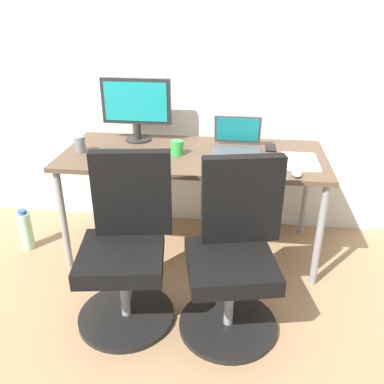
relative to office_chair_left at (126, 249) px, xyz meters
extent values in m
plane|color=#9E7A56|center=(0.28, 0.69, -0.42)|extent=(5.28, 5.28, 0.00)
cube|color=silver|center=(0.28, 1.14, 0.88)|extent=(4.40, 0.04, 2.60)
cube|color=brown|center=(0.28, 0.69, 0.29)|extent=(1.71, 0.72, 0.03)
cylinder|color=gray|center=(-0.53, 0.38, -0.07)|extent=(0.04, 0.04, 0.70)
cylinder|color=gray|center=(1.08, 0.38, -0.07)|extent=(0.04, 0.04, 0.70)
cylinder|color=gray|center=(-0.53, 1.01, -0.07)|extent=(0.04, 0.04, 0.70)
cylinder|color=gray|center=(1.08, 1.01, -0.07)|extent=(0.04, 0.04, 0.70)
cylinder|color=black|center=(-0.01, -0.06, -0.41)|extent=(0.54, 0.54, 0.03)
cylinder|color=gray|center=(-0.01, -0.06, -0.22)|extent=(0.05, 0.05, 0.34)
cube|color=black|center=(-0.01, -0.06, -0.01)|extent=(0.50, 0.50, 0.09)
cube|color=black|center=(0.02, 0.12, 0.28)|extent=(0.43, 0.13, 0.48)
cylinder|color=black|center=(0.56, -0.06, -0.41)|extent=(0.54, 0.54, 0.03)
cylinder|color=gray|center=(0.56, -0.06, -0.22)|extent=(0.05, 0.05, 0.34)
cube|color=black|center=(0.56, -0.06, -0.01)|extent=(0.52, 0.52, 0.09)
cube|color=black|center=(0.60, 0.12, 0.28)|extent=(0.43, 0.16, 0.48)
cylinder|color=#A5D8B2|center=(-0.90, 0.55, -0.28)|extent=(0.09, 0.09, 0.28)
cylinder|color=#2D59B2|center=(-0.90, 0.55, -0.13)|extent=(0.06, 0.06, 0.03)
cylinder|color=#262626|center=(-0.14, 0.92, 0.31)|extent=(0.18, 0.18, 0.01)
cylinder|color=#262626|center=(-0.14, 0.92, 0.37)|extent=(0.04, 0.04, 0.11)
cube|color=#262626|center=(-0.14, 0.92, 0.58)|extent=(0.48, 0.03, 0.31)
cube|color=teal|center=(-0.14, 0.90, 0.58)|extent=(0.43, 0.00, 0.26)
cube|color=#4C4C51|center=(0.56, 0.73, 0.31)|extent=(0.31, 0.22, 0.02)
cube|color=#4C4C51|center=(0.56, 0.87, 0.42)|extent=(0.31, 0.08, 0.20)
cube|color=teal|center=(0.56, 0.86, 0.43)|extent=(0.28, 0.06, 0.17)
cube|color=#2D2D2D|center=(-0.17, 0.62, 0.31)|extent=(0.34, 0.12, 0.02)
cube|color=silver|center=(0.55, 0.41, 0.31)|extent=(0.34, 0.12, 0.02)
ellipsoid|color=silver|center=(0.91, 0.40, 0.32)|extent=(0.06, 0.10, 0.03)
ellipsoid|color=#2D2D2D|center=(0.06, 0.60, 0.32)|extent=(0.06, 0.10, 0.03)
cylinder|color=green|center=(0.18, 0.66, 0.35)|extent=(0.08, 0.08, 0.09)
cylinder|color=slate|center=(-0.46, 0.63, 0.36)|extent=(0.07, 0.07, 0.10)
cube|color=black|center=(0.16, 0.80, 0.31)|extent=(0.07, 0.14, 0.01)
cube|color=black|center=(0.78, 0.85, 0.31)|extent=(0.07, 0.14, 0.01)
cube|color=white|center=(0.95, 0.62, 0.31)|extent=(0.21, 0.30, 0.01)
camera|label=1|loc=(0.58, -1.79, 1.23)|focal=38.28mm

